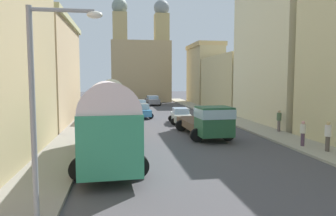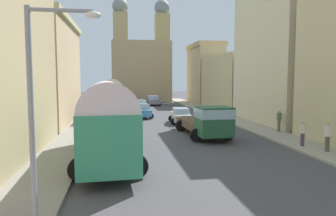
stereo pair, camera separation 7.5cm
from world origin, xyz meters
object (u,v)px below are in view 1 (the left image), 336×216
at_px(pedestrian_2, 303,133).
at_px(cargo_truck_0, 207,121).
at_px(pedestrian_0, 279,120).
at_px(parked_bus_1, 112,96).
at_px(pedestrian_1, 328,135).
at_px(car_1, 152,100).
at_px(streetlamp_near, 44,95).
at_px(parked_bus_0, 108,118).
at_px(car_0, 181,115).
at_px(car_2, 141,111).
at_px(car_3, 139,105).

bearing_deg(pedestrian_2, cargo_truck_0, 139.48).
xyz_separation_m(pedestrian_0, pedestrian_2, (-1.25, -5.23, -0.08)).
distance_m(parked_bus_1, pedestrian_0, 17.91).
bearing_deg(pedestrian_0, pedestrian_2, -103.46).
bearing_deg(pedestrian_1, pedestrian_2, 109.29).
relative_size(parked_bus_1, car_1, 2.15).
relative_size(cargo_truck_0, pedestrian_0, 4.25).
xyz_separation_m(cargo_truck_0, streetlamp_near, (-8.21, -12.36, 2.53)).
relative_size(parked_bus_0, car_0, 2.49).
relative_size(parked_bus_0, parked_bus_1, 1.04).
bearing_deg(car_0, parked_bus_1, 138.77).
bearing_deg(car_2, parked_bus_0, -99.37).
bearing_deg(pedestrian_0, parked_bus_0, -152.73).
relative_size(parked_bus_1, car_0, 2.39).
xyz_separation_m(car_1, streetlamp_near, (-7.45, -41.33, 2.95)).
xyz_separation_m(car_3, pedestrian_0, (9.55, -18.92, 0.28)).
bearing_deg(pedestrian_1, car_2, 116.27).
relative_size(parked_bus_0, streetlamp_near, 1.56).
bearing_deg(car_0, parked_bus_0, -115.63).
xyz_separation_m(cargo_truck_0, pedestrian_0, (6.06, 1.13, -0.18)).
bearing_deg(pedestrian_0, car_1, 103.77).
bearing_deg(car_3, pedestrian_1, -71.02).
height_order(cargo_truck_0, car_2, cargo_truck_0).
height_order(car_0, pedestrian_2, pedestrian_2).
relative_size(car_3, pedestrian_1, 2.27).
distance_m(car_3, pedestrian_2, 25.55).
xyz_separation_m(pedestrian_0, streetlamp_near, (-14.27, -13.49, 2.71)).
bearing_deg(pedestrian_0, parked_bus_1, 136.21).
relative_size(parked_bus_1, car_3, 2.22).
bearing_deg(cargo_truck_0, pedestrian_0, 10.53).
bearing_deg(car_2, parked_bus_1, 165.96).
bearing_deg(parked_bus_0, car_3, 82.81).
distance_m(parked_bus_0, car_0, 14.78).
relative_size(cargo_truck_0, car_2, 1.85).
bearing_deg(cargo_truck_0, pedestrian_1, -46.62).
xyz_separation_m(parked_bus_1, cargo_truck_0, (6.84, -13.49, -1.09)).
xyz_separation_m(car_1, pedestrian_0, (6.82, -27.84, 0.24)).
distance_m(car_2, streetlamp_near, 25.64).
distance_m(parked_bus_0, car_3, 25.75).
relative_size(car_3, pedestrian_2, 2.50).
height_order(parked_bus_0, car_1, parked_bus_0).
distance_m(parked_bus_0, pedestrian_0, 14.42).
height_order(car_3, pedestrian_1, pedestrian_1).
relative_size(car_2, pedestrian_1, 2.25).
bearing_deg(pedestrian_2, car_2, 116.87).
height_order(car_0, streetlamp_near, streetlamp_near).
xyz_separation_m(parked_bus_0, cargo_truck_0, (6.71, 5.46, -1.03)).
height_order(pedestrian_1, streetlamp_near, streetlamp_near).
height_order(parked_bus_0, car_0, parked_bus_0).
height_order(car_1, car_2, car_1).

